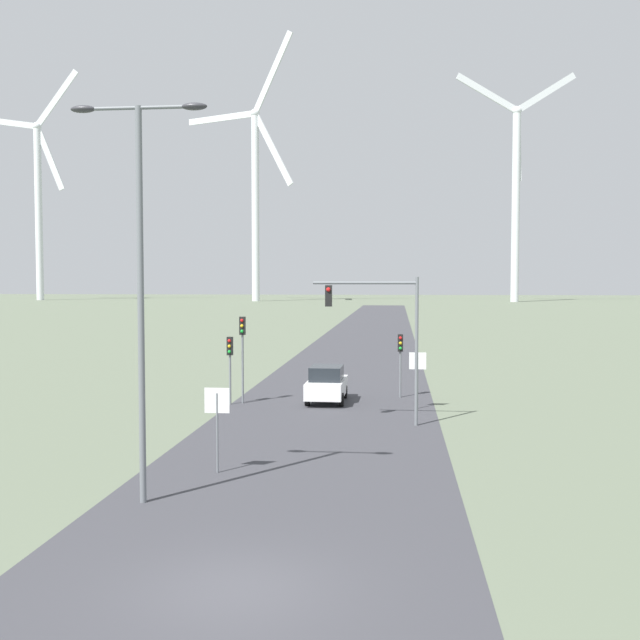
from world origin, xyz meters
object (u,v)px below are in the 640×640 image
traffic_light_post_near_left (230,355)px  wind_turbine_far_left (38,195)px  stop_sign_far (418,369)px  wind_turbine_center (516,187)px  traffic_light_post_near_right (400,351)px  traffic_light_mast_overhead (381,320)px  car_approaching (327,384)px  traffic_light_post_mid_left (242,340)px  stop_sign_near (217,413)px  streetlamp (140,256)px  wind_turbine_left (255,186)px

traffic_light_post_near_left → wind_turbine_far_left: size_ratio=0.05×
stop_sign_far → wind_turbine_center: size_ratio=0.04×
wind_turbine_center → wind_turbine_far_left: bearing=177.9°
traffic_light_post_near_right → traffic_light_mast_overhead: traffic_light_mast_overhead is taller
car_approaching → traffic_light_post_near_right: bearing=26.7°
traffic_light_post_near_left → traffic_light_post_mid_left: bearing=36.3°
traffic_light_post_near_left → traffic_light_post_near_right: traffic_light_post_near_left is taller
stop_sign_far → traffic_light_post_near_left: (-9.16, 0.26, 0.57)m
stop_sign_near → streetlamp: bearing=-111.1°
streetlamp → traffic_light_post_near_right: 21.04m
traffic_light_post_near_left → traffic_light_mast_overhead: (7.50, -4.48, 1.99)m
car_approaching → traffic_light_mast_overhead: bearing=-63.6°
streetlamp → car_approaching: (3.45, 17.46, -5.86)m
traffic_light_post_mid_left → wind_turbine_left: (-33.37, 178.91, 30.37)m
stop_sign_far → traffic_light_post_mid_left: traffic_light_post_mid_left is taller
traffic_light_post_mid_left → wind_turbine_center: bearing=77.2°
traffic_light_post_near_right → wind_turbine_left: 183.64m
wind_turbine_left → wind_turbine_center: bearing=0.1°
wind_turbine_left → traffic_light_post_near_left: bearing=-79.6°
car_approaching → wind_turbine_far_left: size_ratio=0.06×
traffic_light_post_mid_left → car_approaching: (4.12, 0.82, -2.24)m
streetlamp → traffic_light_post_near_right: (7.13, 19.31, -4.34)m
streetlamp → stop_sign_near: size_ratio=3.98×
car_approaching → wind_turbine_center: (36.50, 178.18, 31.28)m
traffic_light_post_near_left → car_approaching: (4.67, 1.22, -1.54)m
traffic_light_mast_overhead → wind_turbine_center: size_ratio=0.10×
traffic_light_post_mid_left → car_approaching: size_ratio=1.05×
traffic_light_mast_overhead → car_approaching: 7.28m
traffic_light_post_near_right → wind_turbine_center: (32.82, 176.33, 29.76)m
wind_turbine_far_left → traffic_light_mast_overhead: bearing=-60.1°
traffic_light_post_near_right → traffic_light_post_mid_left: size_ratio=0.77×
traffic_light_post_near_left → wind_turbine_center: (41.18, 179.40, 29.74)m
traffic_light_post_near_left → wind_turbine_far_left: bearing=118.8°
traffic_light_post_mid_left → traffic_light_post_near_left: bearing=-143.7°
car_approaching → wind_turbine_center: 184.55m
traffic_light_post_mid_left → traffic_light_mast_overhead: bearing=-35.1°
traffic_light_post_mid_left → stop_sign_near: bearing=-81.6°
stop_sign_near → stop_sign_far: bearing=62.2°
stop_sign_near → car_approaching: (2.17, 14.13, -0.99)m
traffic_light_post_mid_left → wind_turbine_far_left: wind_turbine_far_left is taller
stop_sign_far → traffic_light_post_mid_left: size_ratio=0.62×
traffic_light_mast_overhead → wind_turbine_center: (33.67, 183.88, 27.75)m
traffic_light_post_near_right → traffic_light_post_mid_left: (-7.81, -2.67, 0.72)m
stop_sign_near → traffic_light_post_near_left: (-2.50, 12.91, 0.55)m
stop_sign_far → stop_sign_near: bearing=-117.8°
stop_sign_near → stop_sign_far: stop_sign_near is taller
stop_sign_far → traffic_light_post_near_right: traffic_light_post_near_right is taller
streetlamp → traffic_light_mast_overhead: size_ratio=1.73×
stop_sign_far → wind_turbine_left: bearing=103.2°
streetlamp → wind_turbine_center: (39.95, 195.64, 25.42)m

